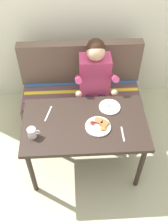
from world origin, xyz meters
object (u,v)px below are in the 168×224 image
Objects in this scene: couch at (81,97)px; plate_breakfast at (99,126)px; knife at (48,114)px; person at (95,81)px; plate_eggs at (110,107)px; table at (85,128)px; fork at (123,134)px; coffee_mug at (32,133)px.

couch is 0.92m from plate_breakfast.
person is at bearing 58.76° from knife.
plate_eggs is at bearing 21.43° from knife.
table is 0.39m from knife.
person reaches higher than knife.
couch reaches higher than plate_breakfast.
couch is (0.00, 0.76, -0.32)m from table.
couch is 0.47m from person.
plate_breakfast is at bearing -22.46° from table.
table is 0.99× the size of person.
table is at bearing -90.00° from couch.
person is at bearing 75.89° from table.
table is 0.33m from plate_eggs.
plate_breakfast is (0.13, -0.05, 0.10)m from table.
person is 0.64m from plate_breakfast.
plate_eggs is at bearing -65.71° from couch.
couch is at bearing 109.75° from fork.
couch reaches higher than fork.
fork reaches higher than table.
person is at bearing 48.62° from coffee_mug.
coffee_mug is (-0.75, -0.32, 0.04)m from plate_eggs.
coffee_mug is at bearing -165.03° from table.
couch reaches higher than plate_eggs.
coffee_mug is 0.30m from knife.
person is 6.06× the size of knife.
plate_breakfast is 0.62m from coffee_mug.
person is 7.13× the size of fork.
person is (0.15, -0.17, 0.41)m from couch.
plate_breakfast is at bearing 7.20° from coffee_mug.
knife is at bearing -175.29° from plate_eggs.
coffee_mug is at bearing -118.50° from couch.
plate_eggs is 0.35m from fork.
knife is at bearing 158.44° from plate_breakfast.
coffee_mug is (-0.63, -0.72, 0.04)m from person.
plate_eggs is at bearing -74.42° from person.
person is 5.68× the size of plate_eggs.
fork is at bearing -69.58° from couch.
fork is (0.34, -0.92, 0.40)m from couch.
table is 0.38m from fork.
knife is at bearing 63.67° from coffee_mug.
plate_eggs is 1.26× the size of fork.
person is 0.96m from coffee_mug.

